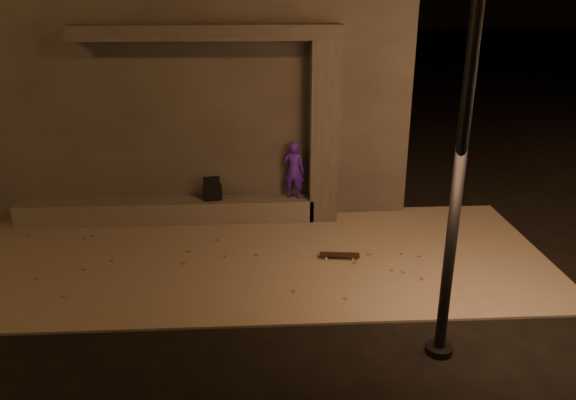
{
  "coord_description": "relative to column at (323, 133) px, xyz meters",
  "views": [
    {
      "loc": [
        0.37,
        -7.06,
        4.56
      ],
      "look_at": [
        0.89,
        2.0,
        1.11
      ],
      "focal_mm": 35.0,
      "sensor_mm": 36.0,
      "label": 1
    }
  ],
  "objects": [
    {
      "name": "street_lamp_0",
      "position": [
        1.04,
        -4.67,
        2.04
      ],
      "size": [
        0.36,
        0.36,
        6.8
      ],
      "color": "black",
      "rests_on": "ground"
    },
    {
      "name": "sidewalk",
      "position": [
        -1.7,
        -1.75,
        -1.82
      ],
      "size": [
        11.0,
        4.4,
        0.04
      ],
      "primitive_type": "cube",
      "color": "slate",
      "rests_on": "ground"
    },
    {
      "name": "ledge",
      "position": [
        -3.2,
        0.0,
        -1.58
      ],
      "size": [
        6.0,
        0.55,
        0.45
      ],
      "primitive_type": "cube",
      "color": "#54504C",
      "rests_on": "sidewalk"
    },
    {
      "name": "skateboard",
      "position": [
        0.1,
        -1.92,
        -1.74
      ],
      "size": [
        0.72,
        0.27,
        0.08
      ],
      "rotation": [
        0.0,
        0.0,
        -0.12
      ],
      "color": "black",
      "rests_on": "sidewalk"
    },
    {
      "name": "backpack",
      "position": [
        -2.25,
        0.0,
        -1.17
      ],
      "size": [
        0.4,
        0.3,
        0.52
      ],
      "rotation": [
        0.0,
        0.0,
        0.16
      ],
      "color": "black",
      "rests_on": "ledge"
    },
    {
      "name": "ground",
      "position": [
        -1.7,
        -3.75,
        -1.84
      ],
      "size": [
        120.0,
        120.0,
        0.0
      ],
      "primitive_type": "plane",
      "color": "black",
      "rests_on": "ground"
    },
    {
      "name": "column",
      "position": [
        0.0,
        0.0,
        0.0
      ],
      "size": [
        0.55,
        0.55,
        3.6
      ],
      "primitive_type": "cube",
      "color": "#373532",
      "rests_on": "sidewalk"
    },
    {
      "name": "skateboarder",
      "position": [
        -0.58,
        0.0,
        -0.75
      ],
      "size": [
        0.5,
        0.41,
        1.19
      ],
      "primitive_type": "imported",
      "rotation": [
        0.0,
        0.0,
        2.82
      ],
      "color": "#3E1BB2",
      "rests_on": "ledge"
    },
    {
      "name": "canopy",
      "position": [
        -2.2,
        0.05,
        1.94
      ],
      "size": [
        5.0,
        0.7,
        0.28
      ],
      "primitive_type": "cube",
      "color": "#373532",
      "rests_on": "column"
    },
    {
      "name": "building",
      "position": [
        -2.7,
        2.74,
        0.77
      ],
      "size": [
        9.0,
        5.1,
        5.22
      ],
      "color": "#373532",
      "rests_on": "ground"
    }
  ]
}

